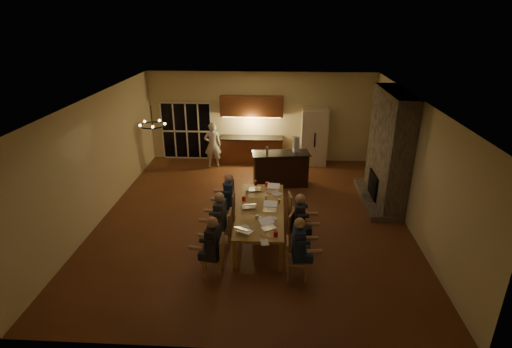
% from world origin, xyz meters
% --- Properties ---
extents(floor, '(9.00, 9.00, 0.00)m').
position_xyz_m(floor, '(0.00, 0.00, 0.00)').
color(floor, brown).
rests_on(floor, ground).
extents(back_wall, '(8.00, 0.04, 3.20)m').
position_xyz_m(back_wall, '(0.00, 4.52, 1.60)').
color(back_wall, beige).
rests_on(back_wall, ground).
extents(left_wall, '(0.04, 9.00, 3.20)m').
position_xyz_m(left_wall, '(-4.02, 0.00, 1.60)').
color(left_wall, beige).
rests_on(left_wall, ground).
extents(right_wall, '(0.04, 9.00, 3.20)m').
position_xyz_m(right_wall, '(4.02, 0.00, 1.60)').
color(right_wall, beige).
rests_on(right_wall, ground).
extents(ceiling, '(8.00, 9.00, 0.04)m').
position_xyz_m(ceiling, '(0.00, 0.00, 3.22)').
color(ceiling, white).
rests_on(ceiling, back_wall).
extents(french_doors, '(1.86, 0.08, 2.10)m').
position_xyz_m(french_doors, '(-2.70, 4.47, 1.05)').
color(french_doors, black).
rests_on(french_doors, ground).
extents(fireplace, '(0.58, 2.50, 3.20)m').
position_xyz_m(fireplace, '(3.70, 1.20, 1.60)').
color(fireplace, '#706458').
rests_on(fireplace, ground).
extents(kitchenette, '(2.24, 0.68, 2.40)m').
position_xyz_m(kitchenette, '(-0.30, 4.20, 1.20)').
color(kitchenette, brown).
rests_on(kitchenette, ground).
extents(refrigerator, '(0.90, 0.68, 2.00)m').
position_xyz_m(refrigerator, '(1.90, 4.15, 1.00)').
color(refrigerator, beige).
rests_on(refrigerator, ground).
extents(dining_table, '(1.10, 2.90, 0.75)m').
position_xyz_m(dining_table, '(0.25, -0.94, 0.38)').
color(dining_table, '#AF8A46').
rests_on(dining_table, ground).
extents(bar_island, '(1.84, 0.93, 1.08)m').
position_xyz_m(bar_island, '(0.73, 2.19, 0.54)').
color(bar_island, black).
rests_on(bar_island, ground).
extents(chair_left_near, '(0.44, 0.44, 0.89)m').
position_xyz_m(chair_left_near, '(-0.68, -2.51, 0.45)').
color(chair_left_near, tan).
rests_on(chair_left_near, ground).
extents(chair_left_mid, '(0.44, 0.44, 0.89)m').
position_xyz_m(chair_left_mid, '(-0.64, -1.39, 0.45)').
color(chair_left_mid, tan).
rests_on(chair_left_mid, ground).
extents(chair_left_far, '(0.44, 0.44, 0.89)m').
position_xyz_m(chair_left_far, '(-0.67, -0.38, 0.45)').
color(chair_left_far, tan).
rests_on(chair_left_far, ground).
extents(chair_right_near, '(0.44, 0.44, 0.89)m').
position_xyz_m(chair_right_near, '(1.06, -2.53, 0.45)').
color(chair_right_near, tan).
rests_on(chair_right_near, ground).
extents(chair_right_mid, '(0.56, 0.56, 0.89)m').
position_xyz_m(chair_right_mid, '(1.17, -1.42, 0.45)').
color(chair_right_mid, tan).
rests_on(chair_right_mid, ground).
extents(chair_right_far, '(0.50, 0.50, 0.89)m').
position_xyz_m(chair_right_far, '(1.16, -0.35, 0.45)').
color(chair_right_far, tan).
rests_on(chair_right_far, ground).
extents(person_left_near, '(0.71, 0.71, 1.38)m').
position_xyz_m(person_left_near, '(-0.63, -2.57, 0.69)').
color(person_left_near, '#202229').
rests_on(person_left_near, ground).
extents(person_right_near, '(0.64, 0.64, 1.38)m').
position_xyz_m(person_right_near, '(1.09, -2.50, 0.69)').
color(person_right_near, '#1E284D').
rests_on(person_right_near, ground).
extents(person_left_mid, '(0.65, 0.65, 1.38)m').
position_xyz_m(person_left_mid, '(-0.66, -1.42, 0.69)').
color(person_left_mid, '#3B4046').
rests_on(person_left_mid, ground).
extents(person_right_mid, '(0.60, 0.60, 1.38)m').
position_xyz_m(person_right_mid, '(1.15, -1.41, 0.69)').
color(person_right_mid, '#202229').
rests_on(person_right_mid, ground).
extents(person_left_far, '(0.61, 0.61, 1.38)m').
position_xyz_m(person_left_far, '(-0.59, -0.30, 0.69)').
color(person_left_far, '#1E284D').
rests_on(person_left_far, ground).
extents(standing_person, '(0.63, 0.47, 1.59)m').
position_xyz_m(standing_person, '(-1.63, 3.70, 0.79)').
color(standing_person, silver).
rests_on(standing_person, ground).
extents(chandelier, '(0.59, 0.59, 0.03)m').
position_xyz_m(chandelier, '(-2.21, -0.85, 2.75)').
color(chandelier, black).
rests_on(chandelier, ceiling).
extents(laptop_a, '(0.42, 0.40, 0.23)m').
position_xyz_m(laptop_a, '(-0.04, -2.01, 0.86)').
color(laptop_a, silver).
rests_on(laptop_a, dining_table).
extents(laptop_b, '(0.42, 0.40, 0.23)m').
position_xyz_m(laptop_b, '(0.46, -1.84, 0.86)').
color(laptop_b, silver).
rests_on(laptop_b, dining_table).
extents(laptop_c, '(0.38, 0.35, 0.23)m').
position_xyz_m(laptop_c, '(-0.05, -0.86, 0.86)').
color(laptop_c, silver).
rests_on(laptop_c, dining_table).
extents(laptop_d, '(0.35, 0.31, 0.23)m').
position_xyz_m(laptop_d, '(0.47, -1.01, 0.86)').
color(laptop_d, silver).
rests_on(laptop_d, dining_table).
extents(laptop_e, '(0.36, 0.32, 0.23)m').
position_xyz_m(laptop_e, '(0.04, 0.13, 0.86)').
color(laptop_e, silver).
rests_on(laptop_e, dining_table).
extents(laptop_f, '(0.35, 0.31, 0.23)m').
position_xyz_m(laptop_f, '(0.52, 0.04, 0.86)').
color(laptop_f, silver).
rests_on(laptop_f, dining_table).
extents(mug_front, '(0.08, 0.08, 0.10)m').
position_xyz_m(mug_front, '(0.18, -1.44, 0.80)').
color(mug_front, silver).
rests_on(mug_front, dining_table).
extents(mug_mid, '(0.07, 0.07, 0.10)m').
position_xyz_m(mug_mid, '(0.36, -0.42, 0.80)').
color(mug_mid, silver).
rests_on(mug_mid, dining_table).
extents(mug_back, '(0.08, 0.08, 0.10)m').
position_xyz_m(mug_back, '(-0.14, -0.10, 0.80)').
color(mug_back, silver).
rests_on(mug_back, dining_table).
extents(redcup_near, '(0.09, 0.09, 0.12)m').
position_xyz_m(redcup_near, '(0.62, -2.17, 0.81)').
color(redcup_near, red).
rests_on(redcup_near, dining_table).
extents(redcup_mid, '(0.09, 0.09, 0.12)m').
position_xyz_m(redcup_mid, '(-0.19, -0.51, 0.81)').
color(redcup_mid, red).
rests_on(redcup_mid, dining_table).
extents(redcup_far, '(0.10, 0.10, 0.12)m').
position_xyz_m(redcup_far, '(0.36, 0.38, 0.81)').
color(redcup_far, red).
rests_on(redcup_far, dining_table).
extents(can_silver, '(0.06, 0.06, 0.12)m').
position_xyz_m(can_silver, '(0.29, -1.58, 0.81)').
color(can_silver, '#B2B2B7').
rests_on(can_silver, dining_table).
extents(can_cola, '(0.07, 0.07, 0.12)m').
position_xyz_m(can_cola, '(0.05, 0.46, 0.81)').
color(can_cola, '#3F0F0C').
rests_on(can_cola, dining_table).
extents(can_right, '(0.07, 0.07, 0.12)m').
position_xyz_m(can_right, '(0.68, -0.64, 0.81)').
color(can_right, '#B2B2B7').
rests_on(can_right, dining_table).
extents(plate_near, '(0.23, 0.23, 0.02)m').
position_xyz_m(plate_near, '(0.54, -1.43, 0.76)').
color(plate_near, silver).
rests_on(plate_near, dining_table).
extents(plate_left, '(0.28, 0.28, 0.02)m').
position_xyz_m(plate_left, '(-0.08, -1.88, 0.76)').
color(plate_left, silver).
rests_on(plate_left, dining_table).
extents(plate_far, '(0.26, 0.26, 0.02)m').
position_xyz_m(plate_far, '(0.63, -0.11, 0.76)').
color(plate_far, silver).
rests_on(plate_far, dining_table).
extents(notepad, '(0.20, 0.25, 0.01)m').
position_xyz_m(notepad, '(0.39, -2.43, 0.76)').
color(notepad, white).
rests_on(notepad, dining_table).
extents(bar_bottle, '(0.08, 0.08, 0.24)m').
position_xyz_m(bar_bottle, '(0.30, 2.05, 1.20)').
color(bar_bottle, '#99999E').
rests_on(bar_bottle, bar_island).
extents(bar_blender, '(0.19, 0.19, 0.48)m').
position_xyz_m(bar_blender, '(1.18, 2.32, 1.32)').
color(bar_blender, silver).
rests_on(bar_blender, bar_island).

